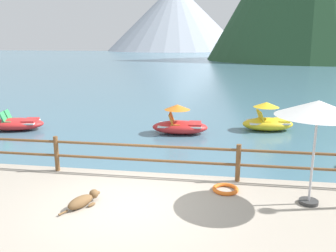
{
  "coord_description": "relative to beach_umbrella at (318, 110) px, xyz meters",
  "views": [
    {
      "loc": [
        1.93,
        -6.72,
        3.78
      ],
      "look_at": [
        0.09,
        5.0,
        0.9
      ],
      "focal_mm": 37.23,
      "sensor_mm": 36.0,
      "label": 1
    }
  ],
  "objects": [
    {
      "name": "pedal_boat_2",
      "position": [
        -3.63,
        6.9,
        -2.04
      ],
      "size": [
        2.41,
        1.31,
        1.24
      ],
      "color": "red",
      "rests_on": "ground"
    },
    {
      "name": "beach_umbrella",
      "position": [
        0.0,
        0.0,
        0.0
      ],
      "size": [
        1.7,
        1.7,
        2.24
      ],
      "color": "#B2B2B7",
      "rests_on": "promenade_dock"
    },
    {
      "name": "pedal_boat_3",
      "position": [
        -10.87,
        6.42,
        -2.17
      ],
      "size": [
        2.68,
        1.69,
        0.85
      ],
      "color": "red",
      "rests_on": "ground"
    },
    {
      "name": "ground_plane",
      "position": [
        -3.84,
        39.48,
        -2.45
      ],
      "size": [
        200.0,
        200.0,
        0.0
      ],
      "primitive_type": "plane",
      "color": "#477084"
    },
    {
      "name": "pedal_boat_4",
      "position": [
        0.09,
        8.06,
        -2.03
      ],
      "size": [
        2.33,
        1.44,
        1.25
      ],
      "color": "yellow",
      "rests_on": "ground"
    },
    {
      "name": "life_ring",
      "position": [
        -1.76,
        0.38,
        -2.0
      ],
      "size": [
        0.61,
        0.61,
        0.09
      ],
      "primitive_type": "torus",
      "color": "orange",
      "rests_on": "promenade_dock"
    },
    {
      "name": "dog_resting",
      "position": [
        -4.73,
        -0.85,
        -1.92
      ],
      "size": [
        0.58,
        0.98,
        0.26
      ],
      "color": "brown",
      "rests_on": "promenade_dock"
    },
    {
      "name": "distant_peak",
      "position": [
        -23.01,
        147.78,
        11.52
      ],
      "size": [
        58.98,
        58.98,
        27.94
      ],
      "primitive_type": "cone",
      "color": "#A8B2C1",
      "rests_on": "ground"
    },
    {
      "name": "dock_railing",
      "position": [
        -3.84,
        1.03,
        -1.47
      ],
      "size": [
        23.92,
        0.12,
        0.95
      ],
      "color": "brown",
      "rests_on": "promenade_dock"
    }
  ]
}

